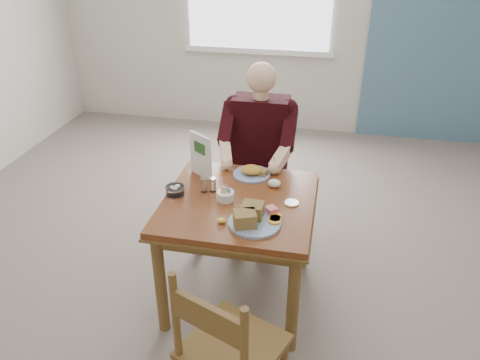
% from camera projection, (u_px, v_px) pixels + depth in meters
% --- Properties ---
extents(floor, '(6.00, 6.00, 0.00)m').
position_uv_depth(floor, '(239.00, 294.00, 3.18)').
color(floor, '#74675E').
rests_on(floor, ground).
extents(wall_back, '(5.50, 0.00, 5.50)m').
position_uv_depth(wall_back, '(295.00, 8.00, 5.07)').
color(wall_back, beige).
rests_on(wall_back, ground).
extents(accent_panel, '(1.60, 0.02, 2.80)m').
position_uv_depth(accent_panel, '(452.00, 13.00, 4.77)').
color(accent_panel, slate).
rests_on(accent_panel, ground).
extents(lemon_wedge, '(0.06, 0.06, 0.03)m').
position_uv_depth(lemon_wedge, '(221.00, 221.00, 2.60)').
color(lemon_wedge, yellow).
rests_on(lemon_wedge, table).
extents(napkin, '(0.09, 0.08, 0.05)m').
position_uv_depth(napkin, '(274.00, 183.00, 2.94)').
color(napkin, white).
rests_on(napkin, table).
extents(metal_dish, '(0.09, 0.09, 0.01)m').
position_uv_depth(metal_dish, '(292.00, 203.00, 2.77)').
color(metal_dish, silver).
rests_on(metal_dish, table).
extents(table, '(0.92, 0.92, 0.75)m').
position_uv_depth(table, '(239.00, 215.00, 2.87)').
color(table, brown).
rests_on(table, ground).
extents(chair_far, '(0.42, 0.42, 0.95)m').
position_uv_depth(chair_far, '(260.00, 177.00, 3.63)').
color(chair_far, brown).
rests_on(chair_far, ground).
extents(chair_near, '(0.55, 0.55, 0.95)m').
position_uv_depth(chair_near, '(228.00, 351.00, 2.16)').
color(chair_near, brown).
rests_on(chair_near, ground).
extents(diner, '(0.53, 0.56, 1.39)m').
position_uv_depth(diner, '(259.00, 143.00, 3.40)').
color(diner, gray).
rests_on(diner, chair_far).
extents(near_plate, '(0.35, 0.35, 0.10)m').
position_uv_depth(near_plate, '(253.00, 218.00, 2.58)').
color(near_plate, white).
rests_on(near_plate, table).
extents(far_plate, '(0.31, 0.31, 0.07)m').
position_uv_depth(far_plate, '(252.00, 172.00, 3.08)').
color(far_plate, white).
rests_on(far_plate, table).
extents(caddy, '(0.14, 0.14, 0.08)m').
position_uv_depth(caddy, '(225.00, 196.00, 2.80)').
color(caddy, white).
rests_on(caddy, table).
extents(shakers, '(0.10, 0.06, 0.09)m').
position_uv_depth(shakers, '(208.00, 185.00, 2.88)').
color(shakers, white).
rests_on(shakers, table).
extents(creamer, '(0.15, 0.15, 0.05)m').
position_uv_depth(creamer, '(175.00, 190.00, 2.86)').
color(creamer, white).
rests_on(creamer, table).
extents(menu, '(0.17, 0.13, 0.30)m').
position_uv_depth(menu, '(201.00, 155.00, 3.01)').
color(menu, white).
rests_on(menu, table).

